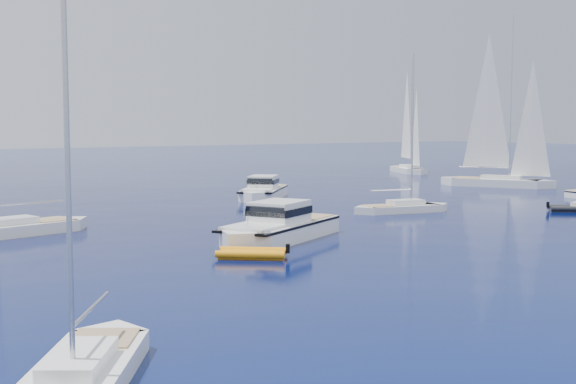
% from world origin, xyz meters
% --- Properties ---
extents(motor_cruiser_centre, '(11.55, 8.19, 2.94)m').
position_xyz_m(motor_cruiser_centre, '(-4.92, 20.88, 0.00)').
color(motor_cruiser_centre, silver).
rests_on(motor_cruiser_centre, ground).
extents(motor_cruiser_distant, '(9.39, 9.61, 2.70)m').
position_xyz_m(motor_cruiser_distant, '(7.87, 42.34, 0.00)').
color(motor_cruiser_distant, white).
rests_on(motor_cruiser_distant, ground).
extents(sailboat_mid_l, '(11.15, 5.15, 15.87)m').
position_xyz_m(sailboat_mid_l, '(-17.17, 31.80, 0.00)').
color(sailboat_mid_l, silver).
rests_on(sailboat_mid_l, ground).
extents(sailboat_centre, '(8.91, 4.09, 12.69)m').
position_xyz_m(sailboat_centre, '(10.90, 27.14, 0.00)').
color(sailboat_centre, silver).
rests_on(sailboat_centre, ground).
extents(sailboat_sails_r, '(8.98, 13.21, 19.24)m').
position_xyz_m(sailboat_sails_r, '(36.34, 39.11, 0.00)').
color(sailboat_sails_r, silver).
rests_on(sailboat_sails_r, ground).
extents(sailboat_sails_far, '(7.44, 11.45, 16.57)m').
position_xyz_m(sailboat_sails_far, '(45.12, 62.20, 0.00)').
color(sailboat_sails_far, white).
rests_on(sailboat_sails_far, ground).
extents(tender_yellow, '(4.12, 3.94, 0.95)m').
position_xyz_m(tender_yellow, '(-9.29, 16.73, 0.00)').
color(tender_yellow, orange).
rests_on(tender_yellow, ground).
extents(tender_grey_near, '(3.97, 3.84, 0.95)m').
position_xyz_m(tender_grey_near, '(22.20, 19.97, 0.00)').
color(tender_grey_near, black).
rests_on(tender_grey_near, ground).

